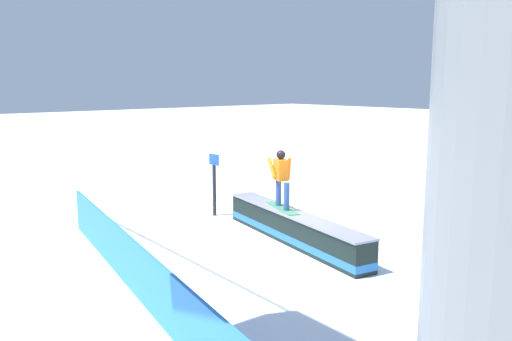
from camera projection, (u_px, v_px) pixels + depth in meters
ground_plane at (293, 242)px, 12.43m from camera, size 120.00×120.00×0.00m
grind_box at (293, 229)px, 12.38m from camera, size 5.17×1.67×0.71m
snowboarder at (281, 177)px, 12.69m from camera, size 1.46×0.81×1.40m
safety_fence at (129, 261)px, 9.61m from camera, size 8.96×1.96×0.99m
trail_marker at (214, 183)px, 14.81m from camera, size 0.40×0.10×1.74m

